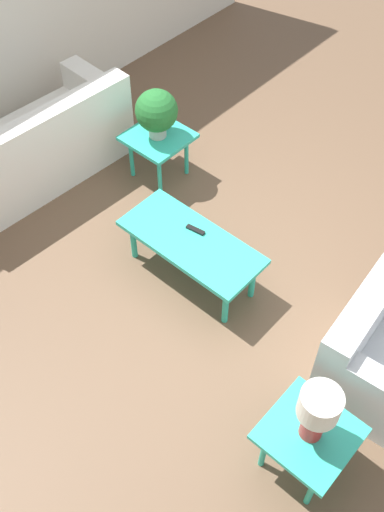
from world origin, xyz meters
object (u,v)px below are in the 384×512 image
Objects in this scene: sofa at (30,152)px; side_table_lamp at (308,437)px; potted_plant at (157,112)px; side_table_plant at (158,141)px; table_lamp at (318,411)px; coffee_table at (191,244)px.

sofa reaches higher than side_table_lamp.
sofa is 3.64× the size of side_table_lamp.
side_table_plant is at bearing -26.57° from potted_plant.
side_table_lamp is (-2.65, 1.42, 0.00)m from side_table_plant.
table_lamp is at bearing -26.57° from side_table_lamp.
sofa is 4.28× the size of table_lamp.
sofa is at bearing 44.71° from side_table_plant.
side_table_plant is (-0.84, -0.84, 0.08)m from sofa.
potted_plant is 3.01m from table_lamp.
coffee_table is 1.33m from potted_plant.
side_table_lamp is (-3.49, 0.59, 0.08)m from sofa.
side_table_lamp is 0.36m from table_lamp.
coffee_table is (-1.90, -0.11, 0.06)m from sofa.
side_table_lamp reaches higher than coffee_table.
potted_plant is 1.00× the size of table_lamp.
side_table_lamp is at bearing 151.73° from potted_plant.
side_table_plant is 0.33m from potted_plant.
side_table_plant is at bearing -28.27° from table_lamp.
coffee_table is at bearing -23.70° from table_lamp.
coffee_table is 1.74m from side_table_lamp.
potted_plant is (-0.84, -0.84, 0.40)m from sofa.
coffee_table is 1.28m from side_table_plant.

